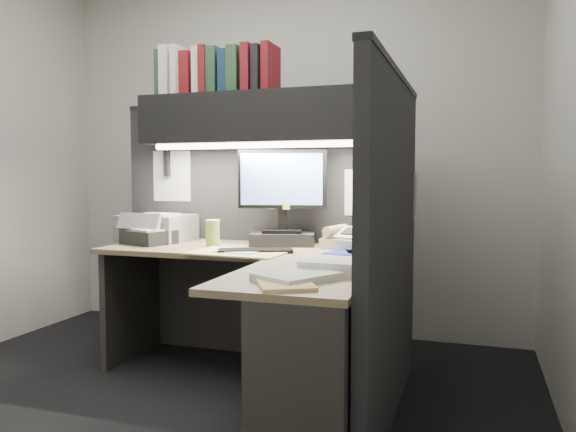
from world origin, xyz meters
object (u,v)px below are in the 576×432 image
(desk, at_px, (267,324))
(telephone, at_px, (347,240))
(coffee_cup, at_px, (213,234))
(notebook_stack, at_px, (149,237))
(printer, at_px, (157,228))
(keyboard, at_px, (255,251))
(monitor, at_px, (283,208))
(overhead_shelf, at_px, (264,118))

(desk, distance_m, telephone, 0.83)
(coffee_cup, xyz_separation_m, notebook_stack, (-0.43, -0.01, -0.03))
(printer, height_order, notebook_stack, printer)
(desk, bearing_deg, notebook_stack, 151.11)
(keyboard, bearing_deg, desk, -83.65)
(monitor, bearing_deg, telephone, -15.98)
(desk, xyz_separation_m, coffee_cup, (-0.55, 0.55, 0.36))
(keyboard, height_order, coffee_cup, coffee_cup)
(telephone, bearing_deg, keyboard, -128.13)
(keyboard, bearing_deg, telephone, 15.66)
(monitor, distance_m, keyboard, 0.42)
(desk, height_order, notebook_stack, notebook_stack)
(desk, distance_m, notebook_stack, 1.17)
(monitor, relative_size, printer, 1.38)
(desk, bearing_deg, printer, 145.20)
(telephone, relative_size, notebook_stack, 0.88)
(desk, distance_m, keyboard, 0.53)
(coffee_cup, bearing_deg, monitor, 27.36)
(printer, bearing_deg, notebook_stack, -71.22)
(desk, relative_size, printer, 4.05)
(monitor, distance_m, coffee_cup, 0.45)
(telephone, xyz_separation_m, printer, (-1.26, -0.01, 0.04))
(monitor, bearing_deg, desk, -90.50)
(desk, relative_size, notebook_stack, 6.01)
(monitor, bearing_deg, keyboard, -109.43)
(desk, height_order, overhead_shelf, overhead_shelf)
(telephone, bearing_deg, notebook_stack, -157.89)
(overhead_shelf, relative_size, printer, 3.69)
(overhead_shelf, relative_size, coffee_cup, 10.34)
(printer, xyz_separation_m, notebook_stack, (0.05, -0.17, -0.04))
(keyboard, distance_m, telephone, 0.56)
(overhead_shelf, bearing_deg, printer, -177.40)
(telephone, height_order, notebook_stack, telephone)
(desk, bearing_deg, overhead_shelf, 111.79)
(overhead_shelf, distance_m, telephone, 0.89)
(keyboard, height_order, notebook_stack, notebook_stack)
(keyboard, xyz_separation_m, coffee_cup, (-0.34, 0.17, 0.06))
(desk, height_order, coffee_cup, coffee_cup)
(monitor, distance_m, printer, 0.87)
(desk, xyz_separation_m, telephone, (0.22, 0.73, 0.34))
(overhead_shelf, bearing_deg, telephone, -2.53)
(overhead_shelf, bearing_deg, desk, -68.21)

